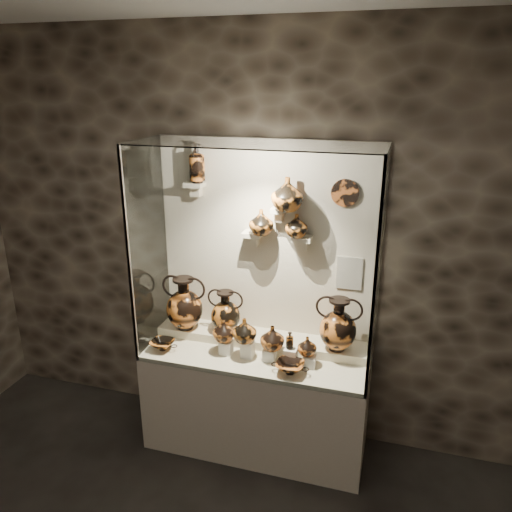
{
  "coord_description": "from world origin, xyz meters",
  "views": [
    {
      "loc": [
        0.94,
        -1.0,
        2.79
      ],
      "look_at": [
        -0.02,
        2.26,
        1.59
      ],
      "focal_mm": 35.0,
      "sensor_mm": 36.0,
      "label": 1
    }
  ],
  "objects": [
    {
      "name": "lekythos_tall",
      "position": [
        -0.52,
        2.41,
        2.22
      ],
      "size": [
        0.13,
        0.13,
        0.31
      ],
      "primitive_type": null,
      "rotation": [
        0.0,
        0.0,
        -0.06
      ],
      "color": "orange",
      "rests_on": "bracket_ul"
    },
    {
      "name": "ovoid_vase_c",
      "position": [
        0.24,
        2.39,
        1.8
      ],
      "size": [
        0.22,
        0.22,
        0.17
      ],
      "primitive_type": "imported",
      "rotation": [
        0.0,
        0.0,
        -0.42
      ],
      "color": "#BD6621",
      "rests_on": "bracket_cc"
    },
    {
      "name": "ovoid_vase_a",
      "position": [
        -0.02,
        2.38,
        1.81
      ],
      "size": [
        0.19,
        0.19,
        0.19
      ],
      "primitive_type": "imported",
      "rotation": [
        0.0,
        0.0,
        -0.05
      ],
      "color": "#BD6621",
      "rests_on": "bracket_ca"
    },
    {
      "name": "bracket_cc",
      "position": [
        0.28,
        2.42,
        1.7
      ],
      "size": [
        0.14,
        0.12,
        0.04
      ],
      "primitive_type": "cube",
      "color": "beige",
      "rests_on": "back_panel"
    },
    {
      "name": "kylix_right",
      "position": [
        0.3,
        2.0,
        0.88
      ],
      "size": [
        0.33,
        0.31,
        0.1
      ],
      "primitive_type": null,
      "rotation": [
        0.0,
        0.0,
        0.42
      ],
      "color": "orange",
      "rests_on": "front_tier"
    },
    {
      "name": "bracket_ca",
      "position": [
        -0.1,
        2.42,
        1.7
      ],
      "size": [
        0.14,
        0.12,
        0.04
      ],
      "primitive_type": "cube",
      "color": "beige",
      "rests_on": "back_panel"
    },
    {
      "name": "pedestal_b",
      "position": [
        -0.05,
        2.13,
        0.9
      ],
      "size": [
        0.09,
        0.09,
        0.13
      ],
      "primitive_type": "cube",
      "color": "silver",
      "rests_on": "front_tier"
    },
    {
      "name": "amphora_mid",
      "position": [
        -0.29,
        2.33,
        1.07
      ],
      "size": [
        0.31,
        0.31,
        0.35
      ],
      "primitive_type": null,
      "rotation": [
        0.0,
        0.0,
        0.1
      ],
      "color": "#BD6621",
      "rests_on": "rear_tier"
    },
    {
      "name": "jug_a",
      "position": [
        -0.24,
        2.13,
        1.02
      ],
      "size": [
        0.18,
        0.18,
        0.17
      ],
      "primitive_type": "imported",
      "rotation": [
        0.0,
        0.0,
        -0.06
      ],
      "color": "orange",
      "rests_on": "pedestal_a"
    },
    {
      "name": "pedestal_a",
      "position": [
        -0.22,
        2.13,
        0.88
      ],
      "size": [
        0.09,
        0.09,
        0.1
      ],
      "primitive_type": "cube",
      "color": "silver",
      "rests_on": "front_tier"
    },
    {
      "name": "pedestal_d",
      "position": [
        0.28,
        2.13,
        0.89
      ],
      "size": [
        0.09,
        0.09,
        0.12
      ],
      "primitive_type": "cube",
      "color": "silver",
      "rests_on": "front_tier"
    },
    {
      "name": "wall_plate",
      "position": [
        0.56,
        2.47,
        2.04
      ],
      "size": [
        0.2,
        0.02,
        0.2
      ],
      "primitive_type": "cylinder",
      "rotation": [
        1.57,
        0.0,
        0.0
      ],
      "color": "#B65823",
      "rests_on": "back_panel"
    },
    {
      "name": "rear_tier",
      "position": [
        0.0,
        2.35,
        0.85
      ],
      "size": [
        1.7,
        0.25,
        0.1
      ],
      "primitive_type": "cube",
      "color": "beige",
      "rests_on": "plinth"
    },
    {
      "name": "frame_post_left",
      "position": [
        -0.84,
        1.89,
        1.6
      ],
      "size": [
        0.02,
        0.02,
        1.6
      ],
      "primitive_type": "cube",
      "color": "gray",
      "rests_on": "plinth"
    },
    {
      "name": "glass_left",
      "position": [
        -0.85,
        2.18,
        1.6
      ],
      "size": [
        0.01,
        0.6,
        1.6
      ],
      "primitive_type": "cube",
      "color": "white",
      "rests_on": "plinth"
    },
    {
      "name": "amphora_left",
      "position": [
        -0.63,
        2.3,
        1.12
      ],
      "size": [
        0.45,
        0.45,
        0.44
      ],
      "primitive_type": null,
      "rotation": [
        0.0,
        0.0,
        -0.35
      ],
      "color": "orange",
      "rests_on": "rear_tier"
    },
    {
      "name": "glass_front",
      "position": [
        0.0,
        1.88,
        1.6
      ],
      "size": [
        1.7,
        0.01,
        1.6
      ],
      "primitive_type": "cube",
      "color": "white",
      "rests_on": "plinth"
    },
    {
      "name": "jug_e",
      "position": [
        0.4,
        2.15,
        0.98
      ],
      "size": [
        0.15,
        0.15,
        0.14
      ],
      "primitive_type": "imported",
      "rotation": [
        0.0,
        0.0,
        -0.1
      ],
      "color": "orange",
      "rests_on": "pedestal_e"
    },
    {
      "name": "glass_right",
      "position": [
        0.85,
        2.18,
        1.6
      ],
      "size": [
        0.01,
        0.6,
        1.6
      ],
      "primitive_type": "cube",
      "color": "white",
      "rests_on": "plinth"
    },
    {
      "name": "ovoid_vase_b",
      "position": [
        0.18,
        2.36,
        2.04
      ],
      "size": [
        0.29,
        0.29,
        0.24
      ],
      "primitive_type": "imported",
      "rotation": [
        0.0,
        0.0,
        -0.32
      ],
      "color": "#BD6621",
      "rests_on": "bracket_cb"
    },
    {
      "name": "jug_c",
      "position": [
        0.14,
        2.14,
        1.01
      ],
      "size": [
        0.19,
        0.19,
        0.19
      ],
      "primitive_type": "imported",
      "rotation": [
        0.0,
        0.0,
        -0.06
      ],
      "color": "orange",
      "rests_on": "pedestal_c"
    },
    {
      "name": "front_tier",
      "position": [
        0.0,
        2.18,
        0.82
      ],
      "size": [
        1.68,
        0.58,
        0.03
      ],
      "primitive_type": "cube",
      "color": "beige",
      "rests_on": "plinth"
    },
    {
      "name": "plinth",
      "position": [
        0.0,
        2.18,
        0.4
      ],
      "size": [
        1.7,
        0.6,
        0.8
      ],
      "primitive_type": "cube",
      "color": "beige",
      "rests_on": "floor"
    },
    {
      "name": "lekythos_small",
      "position": [
        0.27,
        2.13,
        1.02
      ],
      "size": [
        0.08,
        0.08,
        0.15
      ],
      "primitive_type": null,
      "rotation": [
        0.0,
        0.0,
        0.37
      ],
      "color": "#BD6621",
      "rests_on": "pedestal_d"
    },
    {
      "name": "jug_b",
      "position": [
        -0.07,
        2.12,
        1.05
      ],
      "size": [
        0.21,
        0.21,
        0.19
      ],
      "primitive_type": "imported",
      "rotation": [
        0.0,
        0.0,
        -0.19
      ],
      "color": "#BD6621",
      "rests_on": "pedestal_b"
    },
    {
      "name": "kylix_left",
      "position": [
        -0.71,
        2.04,
        0.88
      ],
      "size": [
        0.27,
        0.25,
        0.09
      ],
      "primitive_type": null,
      "rotation": [
        0.0,
        0.0,
        0.24
      ],
      "color": "#BD6621",
      "rests_on": "front_tier"
    },
    {
      "name": "amphora_right",
      "position": [
        0.59,
        2.31,
        1.1
      ],
      "size": [
        0.34,
        0.34,
        0.41
      ],
      "primitive_type": null,
      "rotation": [
        0.0,
        0.0,
        0.04
      ],
      "color": "orange",
      "rests_on": "rear_tier"
    },
    {
      "name": "pedestal_c",
      "position": [
        0.12,
        2.13,
        0.88
      ],
      "size": [
        0.09,
        0.09,
        0.09
      ],
      "primitive_type": "cube",
      "color": "silver",
      "rests_on": "front_tier"
    },
    {
      "name": "wall_back",
      "position": [
        0.0,
        2.5,
        1.6
      ],
      "size": [
        5.0,
        0.02,
        3.2
      ],
      "primitive_type": "cube",
      "color": "black",
      "rests_on": "ground"
    },
    {
      "name": "bracket_ul",
      "position": [
        -0.55,
        2.42,
        2.05
      ],
      "size": [
        0.14,
        0.12,
        0.04
      ],
      "primitive_type": "cube",
      "color": "beige",
      "rests_on": "back_panel"
    },
    {
      "name": "glass_top",
      "position": [
        0.0,
        2.18,
        2.4
      ],
      "size": [
        1.7,
        0.6,
        0.01
      ],
      "primitive_type": "cube",
      "color": "white",
      "rests_on": "back_panel"
    },
    {
      "name": "frame_post_right",
      "position": [
        0.84,
        1.89,
        1.6
      ],
      "size": [
        0.02,
        0.02,
        1.6
      ],
      "primitive_type": "cube",
      "color": "gray",
      "rests_on": "plinth"
    },
    {
      "name": "pedestal_e",
      "position": [
        0.42,
        2.13,
        0.87
      ],
      "size": [
        0.09,
        0.09,
        0.08
      ],
      "primitive_type": "cube",
      "color": "silver",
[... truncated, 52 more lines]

